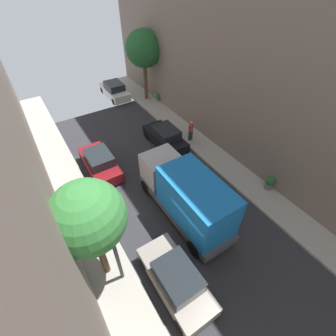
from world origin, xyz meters
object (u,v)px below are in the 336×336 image
at_px(parked_car_left_3, 100,163).
at_px(parked_car_right_1, 165,137).
at_px(delivery_truck, 186,195).
at_px(street_tree_1, 144,49).
at_px(parked_car_left_2, 176,280).
at_px(lamp_post, 111,237).
at_px(street_tree_2, 88,218).
at_px(parked_car_right_2, 115,90).
at_px(potted_plant_2, 156,97).
at_px(potted_plant_0, 269,183).
at_px(pedestrian, 191,130).

distance_m(parked_car_left_3, parked_car_right_1, 5.40).
xyz_separation_m(delivery_truck, street_tree_1, (5.20, 14.06, 3.11)).
xyz_separation_m(parked_car_left_2, lamp_post, (-1.90, 1.69, 2.83)).
relative_size(parked_car_left_2, street_tree_2, 0.74).
relative_size(parked_car_left_3, street_tree_1, 0.65).
distance_m(parked_car_left_3, lamp_post, 8.41).
relative_size(parked_car_left_3, parked_car_right_2, 1.00).
bearing_deg(potted_plant_2, street_tree_1, 113.79).
xyz_separation_m(delivery_truck, potted_plant_2, (5.68, 12.99, -1.20)).
relative_size(parked_car_left_3, potted_plant_0, 4.46).
distance_m(pedestrian, street_tree_1, 9.15).
height_order(pedestrian, street_tree_1, street_tree_1).
bearing_deg(parked_car_left_3, street_tree_1, 44.46).
height_order(parked_car_right_1, delivery_truck, delivery_truck).
distance_m(parked_car_left_2, delivery_truck, 4.22).
relative_size(parked_car_right_1, street_tree_1, 0.65).
bearing_deg(pedestrian, street_tree_2, -146.48).
height_order(potted_plant_0, potted_plant_2, potted_plant_0).
height_order(parked_car_left_2, potted_plant_0, parked_car_left_2).
height_order(parked_car_left_3, potted_plant_2, parked_car_left_3).
bearing_deg(parked_car_left_3, parked_car_right_1, 1.49).
height_order(parked_car_right_2, potted_plant_2, parked_car_right_2).
bearing_deg(street_tree_2, delivery_truck, 7.74).
bearing_deg(potted_plant_2, parked_car_left_2, -117.56).
distance_m(parked_car_left_2, parked_car_right_2, 20.13).
relative_size(parked_car_left_2, potted_plant_2, 5.06).
bearing_deg(parked_car_right_1, street_tree_2, -137.51).
bearing_deg(parked_car_left_3, delivery_truck, -66.82).
relative_size(parked_car_left_2, parked_car_left_3, 1.00).
xyz_separation_m(potted_plant_0, lamp_post, (-10.28, -0.15, 2.90)).
height_order(street_tree_2, potted_plant_2, street_tree_2).
xyz_separation_m(street_tree_1, lamp_post, (-9.80, -15.44, -1.34)).
xyz_separation_m(street_tree_2, potted_plant_0, (10.77, -0.54, -3.70)).
distance_m(potted_plant_2, lamp_post, 17.91).
height_order(parked_car_right_1, pedestrian, pedestrian).
xyz_separation_m(delivery_truck, street_tree_2, (-5.09, -0.69, 2.57)).
distance_m(parked_car_right_1, pedestrian, 2.10).
height_order(parked_car_right_1, potted_plant_2, parked_car_right_1).
height_order(street_tree_2, lamp_post, street_tree_2).
bearing_deg(parked_car_right_1, potted_plant_0, -68.78).
relative_size(street_tree_2, potted_plant_2, 6.86).
height_order(parked_car_right_2, potted_plant_0, parked_car_right_2).
distance_m(parked_car_left_2, pedestrian, 11.49).
relative_size(street_tree_1, lamp_post, 1.26).
bearing_deg(potted_plant_2, potted_plant_0, -89.99).
bearing_deg(potted_plant_2, parked_car_right_1, -114.47).
distance_m(delivery_truck, lamp_post, 5.12).
distance_m(parked_car_right_1, potted_plant_0, 8.23).
bearing_deg(parked_car_right_1, street_tree_1, 71.80).
bearing_deg(parked_car_left_2, parked_car_right_2, 74.44).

